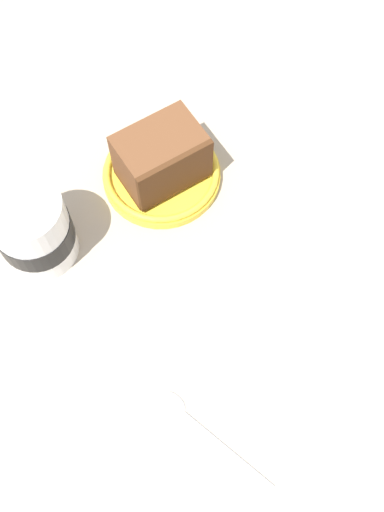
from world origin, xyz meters
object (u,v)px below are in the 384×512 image
at_px(cake_slice, 161,158).
at_px(tea_mug, 32,228).
at_px(teaspoon, 191,419).
at_px(small_plate, 162,173).

bearing_deg(cake_slice, tea_mug, -39.44).
height_order(tea_mug, teaspoon, tea_mug).
xyz_separation_m(small_plate, teaspoon, (0.25, 0.11, -0.01)).
bearing_deg(cake_slice, small_plate, -131.11).
bearing_deg(tea_mug, teaspoon, 58.10).
bearing_deg(teaspoon, cake_slice, -156.60).
bearing_deg(teaspoon, small_plate, -156.35).
bearing_deg(cake_slice, teaspoon, 23.40).
height_order(small_plate, teaspoon, small_plate).
xyz_separation_m(small_plate, cake_slice, (0.00, 0.00, 0.04)).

